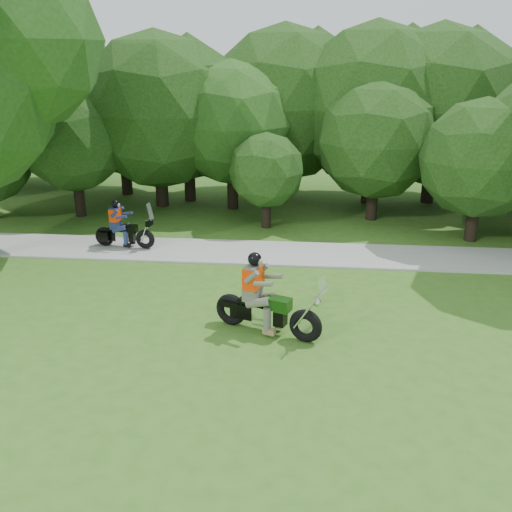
{
  "coord_description": "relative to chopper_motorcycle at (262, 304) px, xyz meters",
  "views": [
    {
      "loc": [
        -0.41,
        -8.6,
        5.88
      ],
      "look_at": [
        -1.72,
        4.84,
        1.05
      ],
      "focal_mm": 40.0,
      "sensor_mm": 36.0,
      "label": 1
    }
  ],
  "objects": [
    {
      "name": "tree_line",
      "position": [
        2.66,
        11.89,
        2.99
      ],
      "size": [
        39.95,
        12.19,
        7.75
      ],
      "color": "black",
      "rests_on": "ground"
    },
    {
      "name": "chopper_motorcycle",
      "position": [
        0.0,
        0.0,
        0.0
      ],
      "size": [
        2.51,
        1.33,
        1.84
      ],
      "rotation": [
        0.0,
        0.0,
        -0.37
      ],
      "color": "black",
      "rests_on": "ground"
    },
    {
      "name": "ground",
      "position": [
        1.38,
        -2.78,
        -0.68
      ],
      "size": [
        100.0,
        100.0,
        0.0
      ],
      "primitive_type": "plane",
      "color": "#38661D",
      "rests_on": "ground"
    },
    {
      "name": "walkway",
      "position": [
        1.38,
        5.22,
        -0.65
      ],
      "size": [
        60.0,
        2.2,
        0.06
      ],
      "primitive_type": "cube",
      "color": "gray",
      "rests_on": "ground"
    },
    {
      "name": "touring_motorcycle",
      "position": [
        -4.94,
        5.26,
        -0.07
      ],
      "size": [
        2.0,
        0.72,
        1.53
      ],
      "rotation": [
        0.0,
        0.0,
        -0.11
      ],
      "color": "black",
      "rests_on": "walkway"
    }
  ]
}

